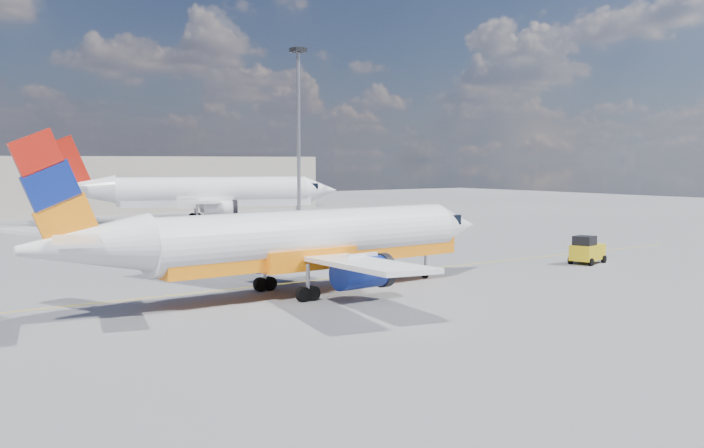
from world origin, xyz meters
TOP-DOWN VIEW (x-y plane):
  - ground at (0.00, 0.00)m, footprint 240.00×240.00m
  - taxi_line at (0.00, 3.00)m, footprint 70.00×0.15m
  - terminal_main at (5.00, 75.00)m, footprint 70.00×14.00m
  - main_jet at (-4.80, -0.70)m, footprint 29.52×23.31m
  - second_jet at (12.69, 50.23)m, footprint 34.04×25.74m
  - gse_tug at (18.98, -1.56)m, footprint 3.16×2.40m
  - traffic_cone at (1.44, 3.92)m, footprint 0.43×0.43m
  - floodlight_mast at (19.38, 39.10)m, footprint 1.47×1.47m

SIDE VIEW (x-z plane):
  - ground at x=0.00m, z-range 0.00..0.00m
  - taxi_line at x=0.00m, z-range 0.00..0.01m
  - traffic_cone at x=1.44m, z-range -0.01..0.60m
  - gse_tug at x=18.98m, z-range -0.05..1.99m
  - main_jet at x=-4.80m, z-range -1.49..7.45m
  - second_jet at x=12.69m, z-range -1.73..8.67m
  - terminal_main at x=5.00m, z-range 0.00..8.00m
  - floodlight_mast at x=19.38m, z-range 2.00..22.12m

